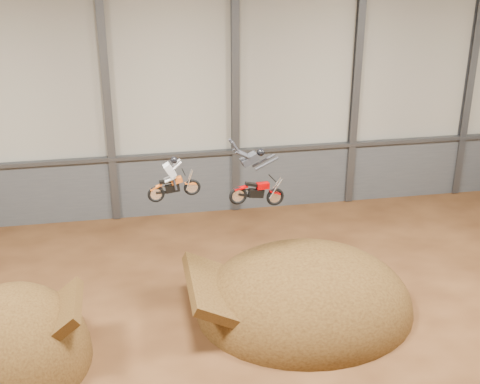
# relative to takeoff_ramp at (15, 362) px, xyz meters

# --- Properties ---
(back_wall) EXTENTS (40.00, 0.10, 14.00)m
(back_wall) POSITION_rel_takeoff_ramp_xyz_m (7.28, 12.17, 7.00)
(back_wall) COLOR #B4AFA0
(back_wall) RESTS_ON ground
(lower_band_back) EXTENTS (39.80, 0.18, 3.50)m
(lower_band_back) POSITION_rel_takeoff_ramp_xyz_m (7.28, 12.07, 1.75)
(lower_band_back) COLOR #505257
(lower_band_back) RESTS_ON ground
(steel_rail) EXTENTS (39.80, 0.35, 0.20)m
(steel_rail) POSITION_rel_takeoff_ramp_xyz_m (7.28, 11.92, 3.55)
(steel_rail) COLOR #47494F
(steel_rail) RESTS_ON lower_band_back
(steel_column_2) EXTENTS (0.40, 0.36, 13.90)m
(steel_column_2) POSITION_rel_takeoff_ramp_xyz_m (3.95, 11.97, 7.00)
(steel_column_2) COLOR #47494F
(steel_column_2) RESTS_ON ground
(steel_column_3) EXTENTS (0.40, 0.36, 13.90)m
(steel_column_3) POSITION_rel_takeoff_ramp_xyz_m (10.61, 11.97, 7.00)
(steel_column_3) COLOR #47494F
(steel_column_3) RESTS_ON ground
(steel_column_4) EXTENTS (0.40, 0.36, 13.90)m
(steel_column_4) POSITION_rel_takeoff_ramp_xyz_m (17.28, 11.97, 7.00)
(steel_column_4) COLOR #47494F
(steel_column_4) RESTS_ON ground
(steel_column_5) EXTENTS (0.40, 0.36, 13.90)m
(steel_column_5) POSITION_rel_takeoff_ramp_xyz_m (23.95, 11.97, 7.00)
(steel_column_5) COLOR #47494F
(steel_column_5) RESTS_ON ground
(takeoff_ramp) EXTENTS (5.88, 6.78, 5.88)m
(takeoff_ramp) POSITION_rel_takeoff_ramp_xyz_m (0.00, 0.00, 0.00)
(takeoff_ramp) COLOR #3B240E
(takeoff_ramp) RESTS_ON ground
(landing_ramp) EXTENTS (9.35, 8.27, 5.39)m
(landing_ramp) POSITION_rel_takeoff_ramp_xyz_m (11.88, 1.52, 0.00)
(landing_ramp) COLOR #3B240E
(landing_ramp) RESTS_ON ground
(fmx_rider_a) EXTENTS (2.28, 0.95, 2.06)m
(fmx_rider_a) POSITION_rel_takeoff_ramp_xyz_m (6.52, 1.72, 6.55)
(fmx_rider_a) COLOR #CA5719
(fmx_rider_b) EXTENTS (3.64, 1.43, 3.19)m
(fmx_rider_b) POSITION_rel_takeoff_ramp_xyz_m (9.76, 2.08, 6.25)
(fmx_rider_b) COLOR #B10002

